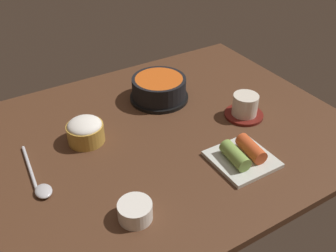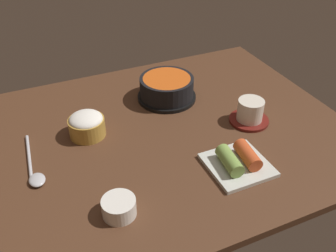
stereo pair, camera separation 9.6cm
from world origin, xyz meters
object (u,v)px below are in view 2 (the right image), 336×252
object	(u,v)px
tea_cup_with_saucer	(250,112)
kimchi_plate	(238,161)
side_bowl_near	(119,207)
spoon	(34,172)
rice_bowl	(87,124)
stone_pot	(167,88)

from	to	relation	value
tea_cup_with_saucer	kimchi_plate	xyz separation A→B (cm)	(-12.91, -14.54, -1.37)
side_bowl_near	spoon	bearing A→B (deg)	126.11
rice_bowl	kimchi_plate	world-z (taller)	rice_bowl
tea_cup_with_saucer	side_bowl_near	world-z (taller)	tea_cup_with_saucer
rice_bowl	spoon	world-z (taller)	rice_bowl
kimchi_plate	spoon	xyz separation A→B (cm)	(-43.69, 16.90, -1.04)
tea_cup_with_saucer	side_bowl_near	xyz separation A→B (cm)	(-42.53, -16.91, -0.98)
kimchi_plate	side_bowl_near	distance (cm)	29.72
stone_pot	spoon	bearing A→B (deg)	-156.48
tea_cup_with_saucer	spoon	bearing A→B (deg)	177.61
rice_bowl	side_bowl_near	distance (cm)	28.90
side_bowl_near	spoon	xyz separation A→B (cm)	(-14.06, 19.27, -1.43)
stone_pot	tea_cup_with_saucer	bearing A→B (deg)	-52.37
tea_cup_with_saucer	side_bowl_near	bearing A→B (deg)	-158.32
stone_pot	kimchi_plate	world-z (taller)	stone_pot
rice_bowl	side_bowl_near	bearing A→B (deg)	-91.69
stone_pot	kimchi_plate	distance (cm)	34.90
stone_pot	tea_cup_with_saucer	world-z (taller)	stone_pot
tea_cup_with_saucer	kimchi_plate	distance (cm)	19.49
stone_pot	side_bowl_near	distance (cm)	45.89
kimchi_plate	spoon	bearing A→B (deg)	158.85
kimchi_plate	rice_bowl	bearing A→B (deg)	137.37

